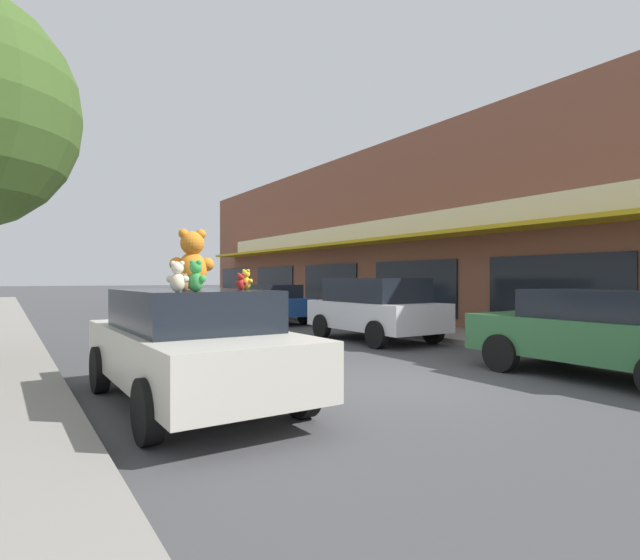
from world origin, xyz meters
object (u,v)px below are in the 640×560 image
teddy_bear_brown (184,282)px  parked_car_far_center (375,307)px  teddy_bear_cream (178,277)px  teddy_bear_green (196,277)px  teddy_bear_red (241,282)px  plush_art_car (191,343)px  teddy_bear_giant (192,260)px  teddy_bear_yellow (246,280)px  parked_car_far_right (265,301)px  parked_car_far_left (602,331)px

teddy_bear_brown → parked_car_far_center: (6.91, 4.91, -0.75)m
teddy_bear_cream → teddy_bear_brown: (0.18, 0.34, -0.06)m
teddy_bear_green → teddy_bear_red: bearing=-78.9°
plush_art_car → teddy_bear_giant: teddy_bear_giant is taller
teddy_bear_giant → teddy_bear_red: (0.46, -0.68, -0.31)m
teddy_bear_giant → teddy_bear_yellow: bearing=146.9°
teddy_bear_giant → parked_car_far_center: 7.61m
parked_car_far_right → plush_art_car: bearing=-120.6°
teddy_bear_giant → parked_car_far_right: (6.47, 10.85, -1.16)m
plush_art_car → parked_car_far_right: (6.58, 11.13, -0.01)m
teddy_bear_red → parked_car_far_center: (6.00, 4.55, -0.76)m
teddy_bear_cream → teddy_bear_green: bearing=-164.2°
parked_car_far_right → parked_car_far_center: bearing=-90.0°
teddy_bear_giant → parked_car_far_right: 12.69m
teddy_bear_green → parked_car_far_left: bearing=-127.0°
teddy_bear_red → parked_car_far_center: teddy_bear_red is taller
teddy_bear_red → parked_car_far_left: 6.30m
teddy_bear_red → teddy_bear_brown: teddy_bear_red is taller
teddy_bear_giant → plush_art_car: bearing=79.5°
plush_art_car → teddy_bear_red: 1.11m
teddy_bear_green → parked_car_far_right: bearing=-58.2°
plush_art_car → parked_car_far_center: 7.78m
parked_car_far_left → teddy_bear_red: bearing=164.1°
teddy_bear_yellow → parked_car_far_center: 7.42m
teddy_bear_cream → parked_car_far_right: 14.16m
teddy_bear_giant → parked_car_far_left: 7.00m
parked_car_far_left → parked_car_far_center: (0.00, 6.27, 0.12)m
teddy_bear_giant → teddy_bear_green: size_ratio=2.34×
parked_car_far_left → teddy_bear_cream: bearing=171.8°
teddy_bear_cream → plush_art_car: bearing=-85.6°
parked_car_far_left → parked_car_far_center: size_ratio=1.08×
plush_art_car → parked_car_far_left: bearing=-18.6°
teddy_bear_green → parked_car_far_center: bearing=-81.4°
parked_car_far_center → parked_car_far_right: (0.00, 6.98, -0.10)m
plush_art_car → parked_car_far_left: plush_art_car is taller
teddy_bear_yellow → teddy_bear_green: size_ratio=0.78×
teddy_bear_yellow → parked_car_far_left: size_ratio=0.07×
parked_car_far_right → teddy_bear_brown: bearing=-120.1°
teddy_bear_cream → parked_car_far_left: 7.22m
parked_car_far_center → parked_car_far_right: parked_car_far_center is taller
parked_car_far_left → parked_car_far_center: bearing=90.0°
teddy_bear_yellow → parked_car_far_center: (5.88, 4.46, -0.78)m
teddy_bear_giant → teddy_bear_green: 1.50m
plush_art_car → teddy_bear_cream: bearing=-115.3°
parked_car_far_left → teddy_bear_green: bearing=172.0°
teddy_bear_yellow → teddy_bear_green: bearing=104.2°
teddy_bear_giant → parked_car_far_right: bearing=-108.7°
teddy_bear_giant → teddy_bear_red: size_ratio=3.72×
teddy_bear_giant → teddy_bear_red: bearing=136.2°
teddy_bear_red → parked_car_far_center: size_ratio=0.06×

